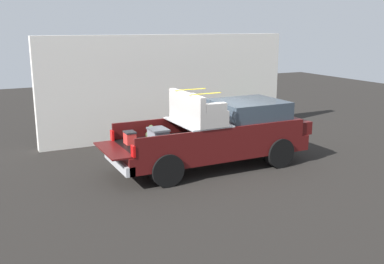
{
  "coord_description": "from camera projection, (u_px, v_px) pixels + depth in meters",
  "views": [
    {
      "loc": [
        -5.9,
        -10.68,
        3.98
      ],
      "look_at": [
        -0.6,
        0.0,
        1.1
      ],
      "focal_mm": 41.4,
      "sensor_mm": 36.0,
      "label": 1
    }
  ],
  "objects": [
    {
      "name": "building_facade",
      "position": [
        169.0,
        86.0,
        15.97
      ],
      "size": [
        9.33,
        0.36,
        3.67
      ],
      "primitive_type": "cube",
      "color": "silver",
      "rests_on": "ground_plane"
    },
    {
      "name": "ground_plane",
      "position": [
        211.0,
        167.0,
        12.78
      ],
      "size": [
        40.0,
        40.0,
        0.0
      ],
      "primitive_type": "plane",
      "color": "black"
    },
    {
      "name": "pickup_truck",
      "position": [
        222.0,
        133.0,
        12.71
      ],
      "size": [
        6.05,
        2.06,
        2.23
      ],
      "color": "#470F0F",
      "rests_on": "ground_plane"
    },
    {
      "name": "trash_can",
      "position": [
        258.0,
        120.0,
        16.67
      ],
      "size": [
        0.6,
        0.6,
        0.98
      ],
      "color": "#1E592D",
      "rests_on": "ground_plane"
    }
  ]
}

